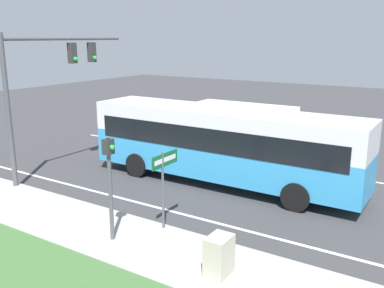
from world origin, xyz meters
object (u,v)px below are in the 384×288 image
object	(u,v)px
pedestrian_signal	(110,174)
utility_cabinet	(219,256)
signal_gantry	(48,75)
bus	(222,140)
street_sign	(164,176)

from	to	relation	value
pedestrian_signal	utility_cabinet	xyz separation A→B (m)	(-0.01, -3.62, -1.53)
utility_cabinet	signal_gantry	bearing A→B (deg)	71.23
bus	utility_cabinet	xyz separation A→B (m)	(-6.44, -3.42, -1.24)
pedestrian_signal	signal_gantry	bearing A→B (deg)	62.28
bus	pedestrian_signal	xyz separation A→B (m)	(-6.43, 0.21, 0.29)
signal_gantry	pedestrian_signal	bearing A→B (deg)	-117.72
signal_gantry	pedestrian_signal	world-z (taller)	signal_gantry
bus	pedestrian_signal	size ratio (longest dim) A/B	3.63
signal_gantry	utility_cabinet	world-z (taller)	signal_gantry
bus	pedestrian_signal	distance (m)	6.44
bus	pedestrian_signal	bearing A→B (deg)	178.17
signal_gantry	pedestrian_signal	size ratio (longest dim) A/B	2.06
bus	signal_gantry	xyz separation A→B (m)	(-2.96, 6.80, 2.55)
street_sign	utility_cabinet	distance (m)	3.40
signal_gantry	utility_cabinet	bearing A→B (deg)	-108.77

